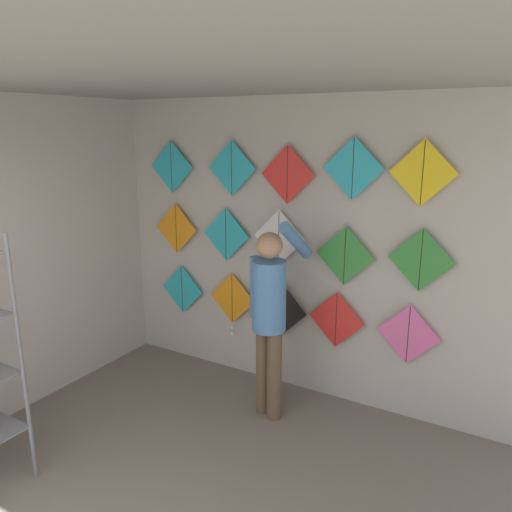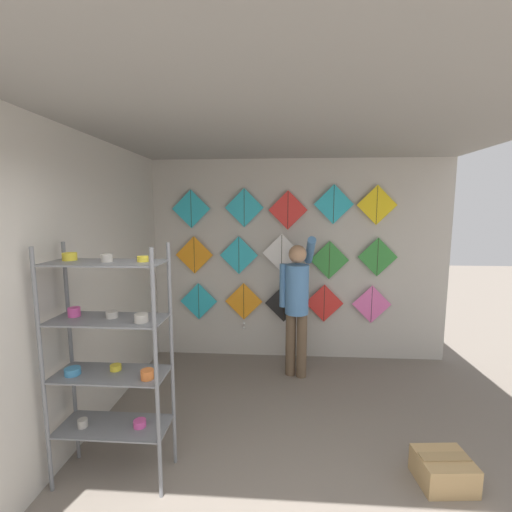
% 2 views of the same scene
% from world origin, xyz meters
% --- Properties ---
extents(back_panel, '(4.50, 0.06, 2.80)m').
position_xyz_m(back_panel, '(0.00, 3.40, 1.40)').
color(back_panel, '#BCB7AD').
rests_on(back_panel, ground).
extents(ceiling_slab, '(4.50, 4.17, 0.04)m').
position_xyz_m(ceiling_slab, '(0.00, 1.68, 2.82)').
color(ceiling_slab, gray).
extents(shopkeeper, '(0.43, 0.56, 1.79)m').
position_xyz_m(shopkeeper, '(0.15, 2.79, 1.01)').
color(shopkeeper, brown).
rests_on(shopkeeper, ground).
extents(kite_0, '(0.53, 0.01, 0.53)m').
position_xyz_m(kite_0, '(-1.22, 3.31, 0.81)').
color(kite_0, '#28B2C6').
extents(kite_1, '(0.53, 0.04, 0.67)m').
position_xyz_m(kite_1, '(-0.57, 3.31, 0.79)').
color(kite_1, orange).
extents(kite_2, '(0.53, 0.01, 0.53)m').
position_xyz_m(kite_2, '(0.00, 3.31, 0.80)').
color(kite_2, black).
extents(kite_3, '(0.53, 0.01, 0.53)m').
position_xyz_m(kite_3, '(0.56, 3.31, 0.81)').
color(kite_3, red).
extents(kite_4, '(0.53, 0.01, 0.53)m').
position_xyz_m(kite_4, '(1.22, 3.31, 0.81)').
color(kite_4, pink).
extents(kite_5, '(0.53, 0.01, 0.53)m').
position_xyz_m(kite_5, '(-1.27, 3.31, 1.48)').
color(kite_5, orange).
extents(kite_6, '(0.53, 0.01, 0.53)m').
position_xyz_m(kite_6, '(-0.63, 3.31, 1.48)').
color(kite_6, '#28B2C6').
extents(kite_7, '(0.53, 0.01, 0.53)m').
position_xyz_m(kite_7, '(-0.04, 3.31, 1.52)').
color(kite_7, white).
extents(kite_8, '(0.53, 0.01, 0.53)m').
position_xyz_m(kite_8, '(0.62, 3.31, 1.42)').
color(kite_8, '#338C38').
extents(kite_9, '(0.53, 0.01, 0.53)m').
position_xyz_m(kite_9, '(1.27, 3.31, 1.47)').
color(kite_9, '#338C38').
extents(kite_10, '(0.53, 0.01, 0.53)m').
position_xyz_m(kite_10, '(-1.30, 3.31, 2.12)').
color(kite_10, '#28B2C6').
extents(kite_11, '(0.53, 0.01, 0.53)m').
position_xyz_m(kite_11, '(-0.56, 3.31, 2.14)').
color(kite_11, '#28B2C6').
extents(kite_12, '(0.53, 0.01, 0.53)m').
position_xyz_m(kite_12, '(0.04, 3.31, 2.11)').
color(kite_12, red).
extents(kite_13, '(0.53, 0.01, 0.53)m').
position_xyz_m(kite_13, '(0.65, 3.31, 2.18)').
color(kite_13, '#28B2C6').
extents(kite_14, '(0.53, 0.01, 0.53)m').
position_xyz_m(kite_14, '(1.23, 3.31, 2.17)').
color(kite_14, yellow).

